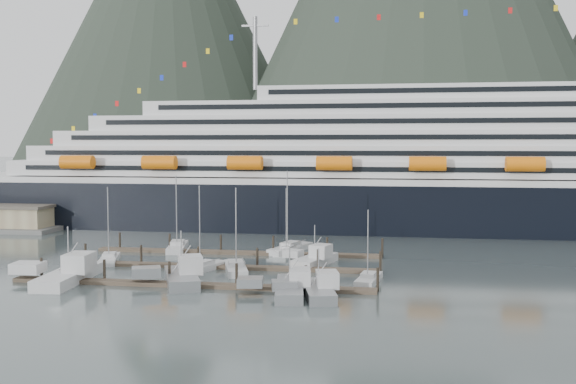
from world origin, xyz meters
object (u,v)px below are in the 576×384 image
object	(u,v)px
trawler_b	(180,276)
trawler_d	(317,289)
sailboat_c	(236,269)
trawler_a	(68,274)
sailboat_a	(110,260)
trawler_c	(288,287)
sailboat_b	(204,268)
cruise_ship	(439,173)
sailboat_e	(178,248)
sailboat_h	(369,280)
sailboat_g	(290,249)
sailboat_f	(288,252)
trawler_e	(314,259)

from	to	relation	value
trawler_b	trawler_d	distance (m)	19.12
sailboat_c	trawler_a	distance (m)	22.89
sailboat_a	trawler_c	size ratio (longest dim) A/B	0.93
sailboat_b	sailboat_c	world-z (taller)	sailboat_b
cruise_ship	sailboat_c	bearing A→B (deg)	-120.10
sailboat_e	trawler_a	size ratio (longest dim) A/B	0.89
sailboat_h	trawler_a	distance (m)	39.97
sailboat_g	sailboat_h	xyz separation A→B (m)	(14.24, -23.97, -0.04)
trawler_d	sailboat_e	bearing A→B (deg)	28.72
cruise_ship	sailboat_e	distance (m)	59.94
sailboat_b	sailboat_e	size ratio (longest dim) A/B	0.95
sailboat_f	trawler_e	world-z (taller)	sailboat_f
sailboat_h	trawler_b	bearing A→B (deg)	108.72
sailboat_c	sailboat_f	bearing A→B (deg)	-33.85
sailboat_a	sailboat_f	distance (m)	28.73
trawler_c	trawler_d	distance (m)	3.73
cruise_ship	trawler_d	distance (m)	71.02
sailboat_a	sailboat_h	world-z (taller)	sailboat_a
sailboat_c	sailboat_h	size ratio (longest dim) A/B	1.24
sailboat_c	trawler_b	distance (m)	10.47
sailboat_b	trawler_e	distance (m)	16.74
sailboat_e	trawler_b	xyz separation A→B (m)	(9.36, -26.79, 0.53)
cruise_ship	trawler_d	xyz separation A→B (m)	(-18.12, -67.75, -11.20)
sailboat_f	sailboat_h	bearing A→B (deg)	-134.41
sailboat_f	sailboat_g	bearing A→B (deg)	11.11
sailboat_f	trawler_c	xyz separation A→B (m)	(4.84, -29.44, 0.45)
sailboat_e	trawler_e	size ratio (longest dim) A/B	1.24
sailboat_a	cruise_ship	bearing A→B (deg)	-64.15
sailboat_c	trawler_a	size ratio (longest dim) A/B	0.84
trawler_a	trawler_b	xyz separation A→B (m)	(15.18, 1.27, -0.04)
sailboat_a	trawler_c	bearing A→B (deg)	-136.75
sailboat_c	trawler_d	distance (m)	18.96
sailboat_b	trawler_b	bearing A→B (deg)	-161.16
cruise_ship	sailboat_a	size ratio (longest dim) A/B	17.28
sailboat_e	trawler_c	distance (m)	38.97
cruise_ship	sailboat_g	bearing A→B (deg)	-127.25
sailboat_b	trawler_d	bearing A→B (deg)	-106.00
cruise_ship	trawler_e	size ratio (longest dim) A/B	19.31
trawler_b	trawler_e	xyz separation A→B (m)	(15.62, 16.43, -0.09)
sailboat_f	trawler_b	xyz separation A→B (m)	(-10.11, -25.78, 0.57)
trawler_b	trawler_d	bearing A→B (deg)	-125.62
sailboat_a	sailboat_c	distance (m)	21.72
sailboat_f	sailboat_a	bearing A→B (deg)	126.76
trawler_e	sailboat_c	bearing A→B (deg)	143.64
sailboat_h	trawler_b	distance (m)	24.78
sailboat_b	trawler_d	size ratio (longest dim) A/B	1.14
sailboat_b	trawler_a	world-z (taller)	sailboat_b
sailboat_a	sailboat_h	size ratio (longest dim) A/B	1.19
sailboat_c	sailboat_f	size ratio (longest dim) A/B	1.11
sailboat_e	sailboat_f	xyz separation A→B (m)	(19.47, -1.00, -0.03)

